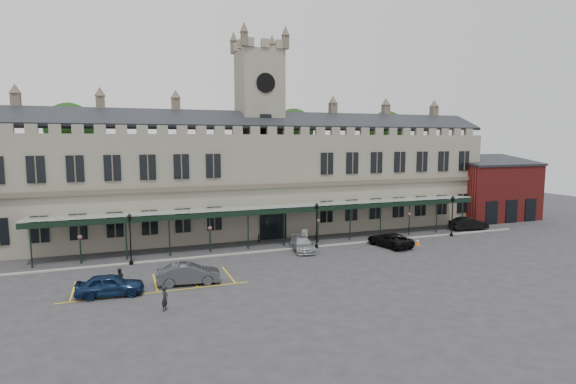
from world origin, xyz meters
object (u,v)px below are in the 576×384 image
object	(u,v)px
car_right_b	(469,224)
traffic_cone	(417,242)
clock_tower	(260,126)
lamp_post_mid	(317,221)
lamp_post_right	(452,212)
person_a	(165,298)
station_building	(260,180)
sign_board	(305,234)
car_left_b	(189,274)
lamp_post_left	(130,234)
car_van	(390,240)
car_taxi	(302,244)
person_b	(119,278)
car_left_a	(110,285)

from	to	relation	value
car_right_b	traffic_cone	bearing A→B (deg)	119.82
clock_tower	lamp_post_mid	size ratio (longest dim) A/B	5.08
lamp_post_right	person_a	xyz separation A→B (m)	(-34.17, -12.20, -2.07)
station_building	car_right_b	world-z (taller)	station_building
lamp_post_mid	sign_board	distance (m)	4.91
clock_tower	sign_board	bearing A→B (deg)	-62.68
car_right_b	station_building	bearing A→B (deg)	77.66
lamp_post_mid	lamp_post_right	xyz separation A→B (m)	(17.43, -0.35, 0.02)
car_left_b	sign_board	bearing A→B (deg)	-45.30
person_a	lamp_post_left	bearing A→B (deg)	35.38
lamp_post_mid	car_van	xyz separation A→B (m)	(7.61, -2.22, -2.15)
car_left_b	traffic_cone	bearing A→B (deg)	-73.21
car_taxi	car_van	size ratio (longest dim) A/B	0.91
lamp_post_left	car_taxi	size ratio (longest dim) A/B	1.00
station_building	person_b	size ratio (longest dim) A/B	38.15
car_right_b	car_van	bearing A→B (deg)	113.06
lamp_post_left	lamp_post_right	size ratio (longest dim) A/B	0.98
station_building	lamp_post_left	size ratio (longest dim) A/B	12.50
sign_board	lamp_post_right	bearing A→B (deg)	-5.55
clock_tower	car_left_a	world-z (taller)	clock_tower
clock_tower	sign_board	world-z (taller)	clock_tower
lamp_post_right	car_left_a	xyz separation A→B (m)	(-37.66, -7.83, -2.10)
station_building	person_b	world-z (taller)	station_building
traffic_cone	person_a	distance (m)	29.18
lamp_post_left	car_right_b	xyz separation A→B (m)	(40.66, 1.88, -2.05)
lamp_post_right	car_taxi	world-z (taller)	lamp_post_right
person_a	station_building	bearing A→B (deg)	-3.66
traffic_cone	lamp_post_mid	bearing A→B (deg)	165.31
car_left_a	car_left_b	distance (m)	5.85
traffic_cone	car_left_b	bearing A→B (deg)	-169.61
station_building	lamp_post_mid	world-z (taller)	station_building
car_van	lamp_post_left	bearing A→B (deg)	-16.47
car_left_b	person_a	xyz separation A→B (m)	(-2.32, -5.11, 0.02)
car_right_b	person_b	bearing A→B (deg)	108.58
lamp_post_left	car_taxi	bearing A→B (deg)	-2.58
traffic_cone	sign_board	xyz separation A→B (m)	(-10.33, 7.12, 0.21)
lamp_post_right	car_van	distance (m)	10.22
lamp_post_right	traffic_cone	bearing A→B (deg)	-159.70
car_left_a	car_left_b	size ratio (longest dim) A/B	0.96
car_left_b	lamp_post_right	bearing A→B (deg)	-71.06
lamp_post_right	car_left_b	size ratio (longest dim) A/B	0.99
lamp_post_right	lamp_post_left	bearing A→B (deg)	179.32
car_right_b	person_b	distance (m)	42.55
car_left_a	person_b	xyz separation A→B (m)	(0.63, 1.56, -0.02)
car_taxi	traffic_cone	bearing A→B (deg)	-0.21
lamp_post_left	car_left_a	distance (m)	8.66
sign_board	car_left_a	world-z (taller)	car_left_a
station_building	car_left_b	bearing A→B (deg)	-122.37
person_a	car_right_b	bearing A→B (deg)	-42.46
lamp_post_left	sign_board	world-z (taller)	lamp_post_left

